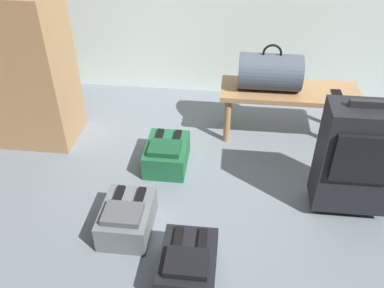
{
  "coord_description": "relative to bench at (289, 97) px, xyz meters",
  "views": [
    {
      "loc": [
        -0.11,
        -1.79,
        1.82
      ],
      "look_at": [
        -0.36,
        0.36,
        0.25
      ],
      "focal_mm": 38.51,
      "sensor_mm": 36.0,
      "label": 1
    }
  ],
  "objects": [
    {
      "name": "suitcase_upright_charcoal",
      "position": [
        0.31,
        -0.76,
        0.05
      ],
      "size": [
        0.43,
        0.26,
        0.75
      ],
      "color": "black",
      "rests_on": "ground"
    },
    {
      "name": "duffel_bag_slate",
      "position": [
        -0.16,
        0.0,
        0.19
      ],
      "size": [
        0.44,
        0.26,
        0.34
      ],
      "color": "#475160",
      "rests_on": "bench"
    },
    {
      "name": "side_cabinet",
      "position": [
        -1.85,
        -0.21,
        0.22
      ],
      "size": [
        0.56,
        0.44,
        1.1
      ],
      "color": "#A87A4C",
      "rests_on": "ground"
    },
    {
      "name": "cell_phone",
      "position": [
        0.32,
        -0.04,
        0.06
      ],
      "size": [
        0.07,
        0.14,
        0.01
      ],
      "color": "black",
      "rests_on": "bench"
    },
    {
      "name": "bench",
      "position": [
        0.0,
        0.0,
        0.0
      ],
      "size": [
        1.0,
        0.36,
        0.39
      ],
      "color": "#A87A4C",
      "rests_on": "ground"
    },
    {
      "name": "backpack_dark",
      "position": [
        -0.58,
        -1.38,
        -0.24
      ],
      "size": [
        0.28,
        0.38,
        0.21
      ],
      "color": "black",
      "rests_on": "ground"
    },
    {
      "name": "ground_plane",
      "position": [
        -0.3,
        -0.91,
        -0.33
      ],
      "size": [
        6.6,
        6.6,
        0.0
      ],
      "primitive_type": "plane",
      "color": "slate"
    },
    {
      "name": "backpack_green",
      "position": [
        -0.84,
        -0.47,
        -0.24
      ],
      "size": [
        0.28,
        0.38,
        0.21
      ],
      "color": "#1E6038",
      "rests_on": "ground"
    },
    {
      "name": "backpack_grey",
      "position": [
        -0.97,
        -1.09,
        -0.24
      ],
      "size": [
        0.28,
        0.38,
        0.21
      ],
      "color": "slate",
      "rests_on": "ground"
    }
  ]
}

